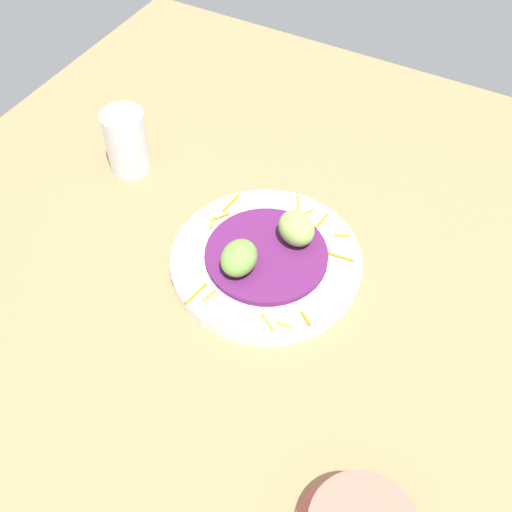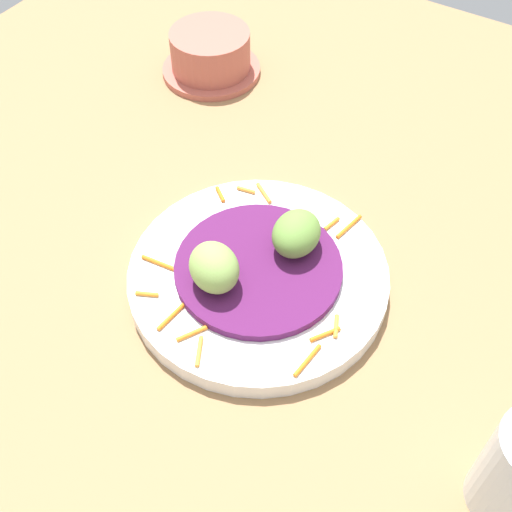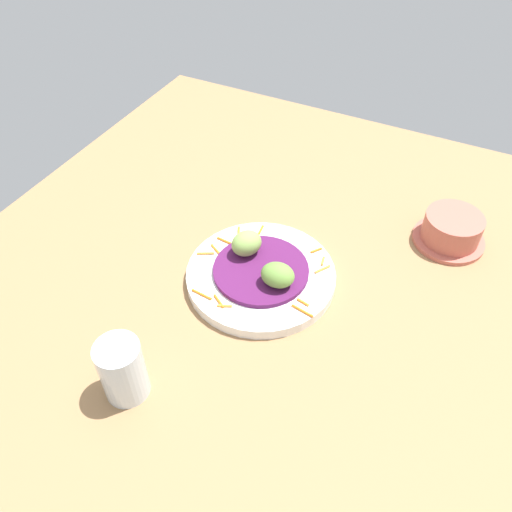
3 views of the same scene
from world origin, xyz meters
The scene contains 7 objects.
table_surface centered at (0.00, 0.00, 1.00)cm, with size 110.00×110.00×2.00cm, color #936D47.
main_plate centered at (2.77, 2.27, 2.96)cm, with size 24.66×24.66×1.92cm, color white.
cabbage_bed centered at (2.77, 2.27, 4.35)cm, with size 15.79×15.79×0.85cm, color #51194C.
carrot_garnish centered at (3.99, 2.18, 4.12)cm, with size 22.93×20.05×0.40cm.
guac_scoop_left centered at (-1.02, 4.07, 6.68)cm, with size 4.39×5.41×3.82cm, color olive.
guac_scoop_center centered at (6.55, 0.46, 6.88)cm, with size 5.23×4.33×4.22cm, color #84A851.
water_glass centered at (10.15, 29.08, 6.84)cm, with size 6.15×6.15×9.68cm, color silver.
Camera 1 is at (-42.26, -20.70, 64.54)cm, focal length 43.25 mm.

